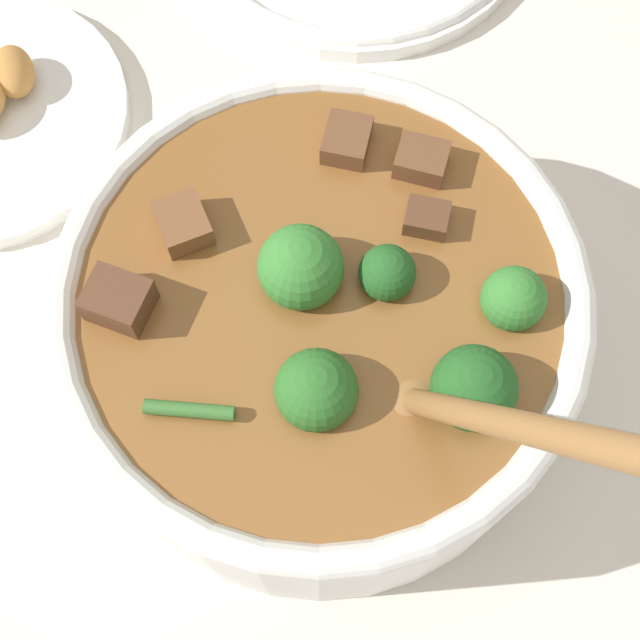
% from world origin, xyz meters
% --- Properties ---
extents(ground_plane, '(4.00, 4.00, 0.00)m').
position_xyz_m(ground_plane, '(0.00, 0.00, 0.00)').
color(ground_plane, silver).
extents(stew_bowl, '(0.26, 0.31, 0.30)m').
position_xyz_m(stew_bowl, '(-0.00, 0.00, 0.06)').
color(stew_bowl, white).
rests_on(stew_bowl, ground_plane).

